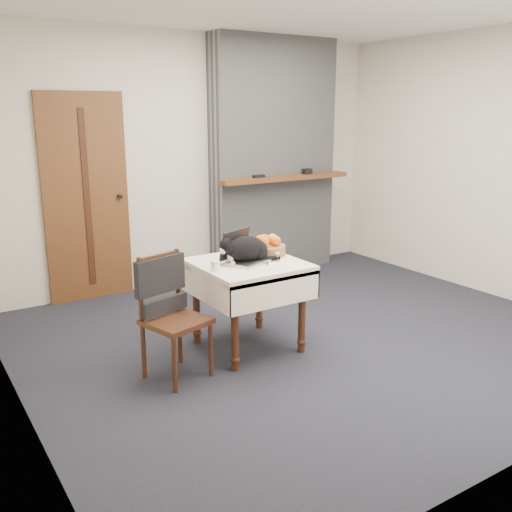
{
  "coord_description": "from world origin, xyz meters",
  "views": [
    {
      "loc": [
        -2.78,
        -3.49,
        1.84
      ],
      "look_at": [
        -0.51,
        0.03,
        0.75
      ],
      "focal_mm": 40.0,
      "sensor_mm": 36.0,
      "label": 1
    }
  ],
  "objects_px": {
    "laptop": "(243,254)",
    "cat": "(247,250)",
    "door": "(86,198)",
    "fruit_basket": "(268,247)",
    "chair": "(167,299)",
    "cream_jar": "(215,266)",
    "pill_bottle": "(277,256)",
    "side_table": "(248,276)"
  },
  "relations": [
    {
      "from": "laptop",
      "to": "cat",
      "type": "distance_m",
      "value": 0.05
    },
    {
      "from": "door",
      "to": "cat",
      "type": "distance_m",
      "value": 2.01
    },
    {
      "from": "laptop",
      "to": "fruit_basket",
      "type": "xyz_separation_m",
      "value": [
        0.28,
        0.08,
        0.0
      ]
    },
    {
      "from": "laptop",
      "to": "cat",
      "type": "relative_size",
      "value": 0.87
    },
    {
      "from": "door",
      "to": "chair",
      "type": "distance_m",
      "value": 2.03
    },
    {
      "from": "door",
      "to": "chair",
      "type": "height_order",
      "value": "door"
    },
    {
      "from": "fruit_basket",
      "to": "chair",
      "type": "height_order",
      "value": "chair"
    },
    {
      "from": "laptop",
      "to": "cream_jar",
      "type": "height_order",
      "value": "laptop"
    },
    {
      "from": "fruit_basket",
      "to": "chair",
      "type": "bearing_deg",
      "value": -169.07
    },
    {
      "from": "laptop",
      "to": "pill_bottle",
      "type": "distance_m",
      "value": 0.26
    },
    {
      "from": "door",
      "to": "laptop",
      "type": "distance_m",
      "value": 1.99
    },
    {
      "from": "side_table",
      "to": "chair",
      "type": "height_order",
      "value": "chair"
    },
    {
      "from": "side_table",
      "to": "cream_jar",
      "type": "bearing_deg",
      "value": -167.79
    },
    {
      "from": "door",
      "to": "chair",
      "type": "xyz_separation_m",
      "value": [
        -0.06,
        -1.98,
        -0.44
      ]
    },
    {
      "from": "cat",
      "to": "cream_jar",
      "type": "relative_size",
      "value": 6.57
    },
    {
      "from": "cat",
      "to": "fruit_basket",
      "type": "bearing_deg",
      "value": 22.56
    },
    {
      "from": "cream_jar",
      "to": "fruit_basket",
      "type": "relative_size",
      "value": 0.26
    },
    {
      "from": "door",
      "to": "cream_jar",
      "type": "bearing_deg",
      "value": -80.48
    },
    {
      "from": "cat",
      "to": "chair",
      "type": "height_order",
      "value": "cat"
    },
    {
      "from": "door",
      "to": "side_table",
      "type": "xyz_separation_m",
      "value": [
        0.65,
        -1.9,
        -0.41
      ]
    },
    {
      "from": "side_table",
      "to": "cat",
      "type": "height_order",
      "value": "cat"
    },
    {
      "from": "cat",
      "to": "chair",
      "type": "relative_size",
      "value": 0.55
    },
    {
      "from": "door",
      "to": "side_table",
      "type": "bearing_deg",
      "value": -71.02
    },
    {
      "from": "pill_bottle",
      "to": "chair",
      "type": "bearing_deg",
      "value": 179.42
    },
    {
      "from": "side_table",
      "to": "chair",
      "type": "xyz_separation_m",
      "value": [
        -0.71,
        -0.08,
        -0.03
      ]
    },
    {
      "from": "cream_jar",
      "to": "side_table",
      "type": "bearing_deg",
      "value": 12.21
    },
    {
      "from": "side_table",
      "to": "cream_jar",
      "type": "distance_m",
      "value": 0.36
    },
    {
      "from": "door",
      "to": "cream_jar",
      "type": "xyz_separation_m",
      "value": [
        0.33,
        -1.97,
        -0.26
      ]
    },
    {
      "from": "cream_jar",
      "to": "fruit_basket",
      "type": "distance_m",
      "value": 0.6
    },
    {
      "from": "door",
      "to": "pill_bottle",
      "type": "height_order",
      "value": "door"
    },
    {
      "from": "fruit_basket",
      "to": "chair",
      "type": "distance_m",
      "value": 1.0
    },
    {
      "from": "door",
      "to": "laptop",
      "type": "height_order",
      "value": "door"
    },
    {
      "from": "cream_jar",
      "to": "cat",
      "type": "bearing_deg",
      "value": 12.84
    },
    {
      "from": "cat",
      "to": "laptop",
      "type": "bearing_deg",
      "value": 128.93
    },
    {
      "from": "cream_jar",
      "to": "pill_bottle",
      "type": "xyz_separation_m",
      "value": [
        0.53,
        -0.02,
        -0.0
      ]
    },
    {
      "from": "laptop",
      "to": "pill_bottle",
      "type": "bearing_deg",
      "value": -48.38
    },
    {
      "from": "door",
      "to": "pill_bottle",
      "type": "relative_size",
      "value": 29.26
    },
    {
      "from": "side_table",
      "to": "pill_bottle",
      "type": "distance_m",
      "value": 0.27
    },
    {
      "from": "chair",
      "to": "laptop",
      "type": "bearing_deg",
      "value": -6.61
    },
    {
      "from": "cream_jar",
      "to": "fruit_basket",
      "type": "bearing_deg",
      "value": 16.84
    },
    {
      "from": "pill_bottle",
      "to": "side_table",
      "type": "bearing_deg",
      "value": 156.39
    },
    {
      "from": "fruit_basket",
      "to": "laptop",
      "type": "bearing_deg",
      "value": -163.89
    }
  ]
}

